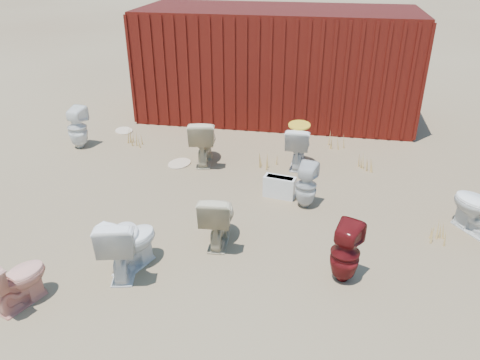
% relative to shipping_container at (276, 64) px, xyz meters
% --- Properties ---
extents(ground, '(100.00, 100.00, 0.00)m').
position_rel_shipping_container_xyz_m(ground, '(0.00, -5.20, -1.20)').
color(ground, brown).
rests_on(ground, ground).
extents(shipping_container, '(6.00, 2.40, 2.40)m').
position_rel_shipping_container_xyz_m(shipping_container, '(0.00, 0.00, 0.00)').
color(shipping_container, '#4E0E0D').
rests_on(shipping_container, ground).
extents(toilet_front_a, '(0.63, 0.89, 0.82)m').
position_rel_shipping_container_xyz_m(toilet_front_a, '(-1.16, -6.25, -0.79)').
color(toilet_front_a, white).
rests_on(toilet_front_a, ground).
extents(toilet_front_pink, '(0.59, 0.76, 0.68)m').
position_rel_shipping_container_xyz_m(toilet_front_pink, '(-2.07, -7.01, -0.86)').
color(toilet_front_pink, '#E89986').
rests_on(toilet_front_pink, ground).
extents(toilet_front_c, '(0.64, 0.82, 0.74)m').
position_rel_shipping_container_xyz_m(toilet_front_c, '(-1.08, -6.14, -0.83)').
color(toilet_front_c, white).
rests_on(toilet_front_c, ground).
extents(toilet_front_maroon, '(0.46, 0.46, 0.78)m').
position_rel_shipping_container_xyz_m(toilet_front_maroon, '(1.51, -5.93, -0.81)').
color(toilet_front_maroon, '#5F1012').
rests_on(toilet_front_maroon, ground).
extents(toilet_front_e, '(0.81, 0.91, 0.81)m').
position_rel_shipping_container_xyz_m(toilet_front_e, '(3.34, -4.52, -0.80)').
color(toilet_front_e, white).
rests_on(toilet_front_e, ground).
extents(toilet_back_a, '(0.42, 0.42, 0.83)m').
position_rel_shipping_container_xyz_m(toilet_back_a, '(-3.60, -2.68, -0.79)').
color(toilet_back_a, white).
rests_on(toilet_back_a, ground).
extents(toilet_back_beige_left, '(0.48, 0.78, 0.77)m').
position_rel_shipping_container_xyz_m(toilet_back_beige_left, '(-0.15, -5.41, -0.81)').
color(toilet_back_beige_left, '#BFB18C').
rests_on(toilet_back_beige_left, ground).
extents(toilet_back_beige_right, '(0.59, 0.89, 0.85)m').
position_rel_shipping_container_xyz_m(toilet_back_beige_right, '(-0.99, -2.92, -0.77)').
color(toilet_back_beige_right, beige).
rests_on(toilet_back_beige_right, ground).
extents(toilet_back_yellowlid, '(0.46, 0.77, 0.77)m').
position_rel_shipping_container_xyz_m(toilet_back_yellowlid, '(0.73, -2.77, -0.81)').
color(toilet_back_yellowlid, white).
rests_on(toilet_back_yellowlid, ground).
extents(toilet_back_e, '(0.39, 0.39, 0.72)m').
position_rel_shipping_container_xyz_m(toilet_back_e, '(0.96, -4.23, -0.84)').
color(toilet_back_e, silver).
rests_on(toilet_back_e, ground).
extents(yellow_lid, '(0.39, 0.49, 0.02)m').
position_rel_shipping_container_xyz_m(yellow_lid, '(0.73, -2.77, -0.41)').
color(yellow_lid, gold).
rests_on(yellow_lid, toilet_back_yellowlid).
extents(loose_tank, '(0.53, 0.29, 0.35)m').
position_rel_shipping_container_xyz_m(loose_tank, '(0.53, -4.00, -1.02)').
color(loose_tank, silver).
rests_on(loose_tank, ground).
extents(loose_lid_near, '(0.51, 0.58, 0.02)m').
position_rel_shipping_container_xyz_m(loose_lid_near, '(-1.41, -3.11, -1.19)').
color(loose_lid_near, beige).
rests_on(loose_lid_near, ground).
extents(loose_lid_far, '(0.56, 0.59, 0.02)m').
position_rel_shipping_container_xyz_m(loose_lid_far, '(-3.09, -1.70, -1.19)').
color(loose_lid_far, beige).
rests_on(loose_lid_far, ground).
extents(weed_clump_a, '(0.36, 0.36, 0.34)m').
position_rel_shipping_container_xyz_m(weed_clump_a, '(-2.58, -2.36, -1.03)').
color(weed_clump_a, tan).
rests_on(weed_clump_a, ground).
extents(weed_clump_b, '(0.32, 0.32, 0.28)m').
position_rel_shipping_container_xyz_m(weed_clump_b, '(0.20, -2.93, -1.06)').
color(weed_clump_b, tan).
rests_on(weed_clump_b, ground).
extents(weed_clump_c, '(0.36, 0.36, 0.29)m').
position_rel_shipping_container_xyz_m(weed_clump_c, '(1.93, -2.66, -1.06)').
color(weed_clump_c, tan).
rests_on(weed_clump_c, ground).
extents(weed_clump_d, '(0.30, 0.30, 0.23)m').
position_rel_shipping_container_xyz_m(weed_clump_d, '(-1.18, -2.16, -1.09)').
color(weed_clump_d, tan).
rests_on(weed_clump_d, ground).
extents(weed_clump_e, '(0.34, 0.34, 0.28)m').
position_rel_shipping_container_xyz_m(weed_clump_e, '(1.45, -1.73, -1.06)').
color(weed_clump_e, tan).
rests_on(weed_clump_e, ground).
extents(weed_clump_f, '(0.28, 0.28, 0.26)m').
position_rel_shipping_container_xyz_m(weed_clump_f, '(2.77, -4.86, -1.07)').
color(weed_clump_f, tan).
rests_on(weed_clump_f, ground).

